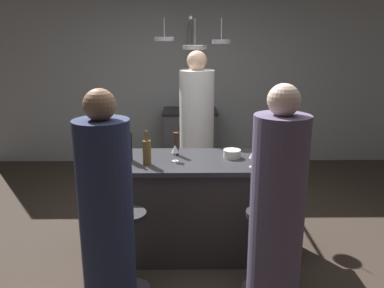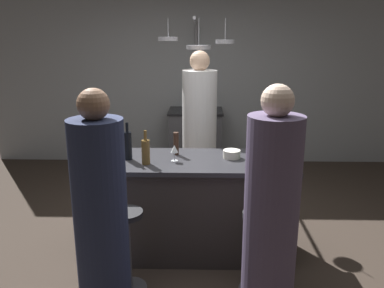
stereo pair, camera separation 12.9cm
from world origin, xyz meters
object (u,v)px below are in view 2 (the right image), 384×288
object	(u,v)px
stove_range	(196,139)
wine_bottle_amber	(146,151)
guest_left	(101,224)
wine_bottle_rose	(115,137)
pepper_mill	(176,144)
wine_glass_near_left_guest	(252,156)
bar_stool_left	(127,247)
chef	(199,139)
mixing_bowl_wooden	(111,151)
wine_bottle_dark	(128,145)
wine_glass_by_chef	(174,150)
bar_stool_right	(258,249)
mixing_bowl_ceramic	(232,154)
guest_right	(271,223)
wine_bottle_red	(259,149)

from	to	relation	value
stove_range	wine_bottle_amber	world-z (taller)	wine_bottle_amber
guest_left	wine_bottle_rose	bearing A→B (deg)	97.56
pepper_mill	wine_glass_near_left_guest	distance (m)	0.74
bar_stool_left	guest_left	distance (m)	0.56
guest_left	chef	bearing A→B (deg)	72.24
mixing_bowl_wooden	wine_bottle_dark	bearing A→B (deg)	-34.42
stove_range	wine_bottle_amber	bearing A→B (deg)	-98.48
wine_glass_by_chef	wine_glass_near_left_guest	size ratio (longest dim) A/B	1.00
bar_stool_right	wine_glass_near_left_guest	xyz separation A→B (m)	(-0.03, 0.39, 0.63)
stove_range	mixing_bowl_ceramic	distance (m)	2.47
guest_right	guest_left	bearing A→B (deg)	-179.18
wine_bottle_rose	wine_bottle_dark	distance (m)	0.33
bar_stool_right	guest_right	distance (m)	0.55
wine_bottle_red	wine_glass_by_chef	size ratio (longest dim) A/B	2.05
bar_stool_left	wine_glass_by_chef	world-z (taller)	wine_glass_by_chef
chef	wine_bottle_dark	bearing A→B (deg)	-122.37
guest_right	guest_left	world-z (taller)	guest_right
bar_stool_left	mixing_bowl_wooden	world-z (taller)	mixing_bowl_wooden
wine_bottle_rose	bar_stool_right	bearing A→B (deg)	-34.94
stove_range	guest_left	size ratio (longest dim) A/B	0.54
bar_stool_right	guest_left	world-z (taller)	guest_left
chef	guest_left	distance (m)	2.08
wine_bottle_red	wine_glass_by_chef	world-z (taller)	wine_bottle_red
guest_right	wine_bottle_amber	bearing A→B (deg)	137.62
wine_bottle_rose	guest_right	bearing A→B (deg)	-44.37
guest_left	wine_bottle_rose	size ratio (longest dim) A/B	5.07
mixing_bowl_wooden	wine_glass_by_chef	bearing A→B (deg)	-15.85
wine_bottle_rose	wine_glass_by_chef	size ratio (longest dim) A/B	2.24
wine_bottle_rose	pepper_mill	bearing A→B (deg)	-11.46
pepper_mill	chef	bearing A→B (deg)	75.83
guest_right	mixing_bowl_ceramic	bearing A→B (deg)	99.97
stove_range	chef	xyz separation A→B (m)	(0.06, -1.48, 0.39)
guest_right	pepper_mill	distance (m)	1.34
guest_right	pepper_mill	size ratio (longest dim) A/B	8.04
pepper_mill	mixing_bowl_wooden	world-z (taller)	pepper_mill
bar_stool_right	wine_bottle_red	xyz separation A→B (m)	(0.05, 0.55, 0.64)
mixing_bowl_ceramic	pepper_mill	bearing A→B (deg)	169.66
guest_left	wine_glass_near_left_guest	xyz separation A→B (m)	(1.07, 0.78, 0.23)
chef	wine_glass_near_left_guest	size ratio (longest dim) A/B	12.38
bar_stool_right	mixing_bowl_ceramic	size ratio (longest dim) A/B	4.38
chef	wine_glass_near_left_guest	distance (m)	1.29
pepper_mill	bar_stool_left	bearing A→B (deg)	-113.87
bar_stool_left	pepper_mill	world-z (taller)	pepper_mill
stove_range	chef	distance (m)	1.53
guest_left	mixing_bowl_wooden	xyz separation A→B (m)	(-0.18, 1.12, 0.16)
chef	wine_bottle_red	world-z (taller)	chef
bar_stool_right	wine_glass_near_left_guest	distance (m)	0.74
stove_range	pepper_mill	bearing A→B (deg)	-93.61
wine_glass_by_chef	wine_bottle_amber	bearing A→B (deg)	-160.57
bar_stool_right	mixing_bowl_ceramic	xyz separation A→B (m)	(-0.17, 0.67, 0.56)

